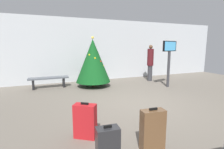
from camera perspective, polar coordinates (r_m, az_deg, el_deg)
ground_plane at (r=5.67m, az=8.50°, el=-9.49°), size 16.00×16.00×0.00m
back_wall at (r=9.37m, az=-5.04°, el=8.04°), size 16.00×0.20×3.22m
holiday_tree at (r=7.77m, az=-6.30°, el=4.58°), size 1.55×1.55×2.26m
flight_info_kiosk at (r=8.04m, az=18.44°, el=6.11°), size 0.91×0.36×2.05m
waiting_bench at (r=8.03m, az=-20.23°, el=-1.66°), size 1.67×0.44×0.48m
traveller_0 at (r=9.29m, az=12.55°, el=4.09°), size 0.43×0.43×1.89m
suitcase_0 at (r=2.92m, az=-1.40°, el=-22.28°), size 0.38×0.24×0.62m
suitcase_1 at (r=3.25m, az=13.26°, el=-17.47°), size 0.44×0.24×0.78m
suitcase_3 at (r=3.60m, az=-8.88°, el=-15.00°), size 0.48×0.42×0.73m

